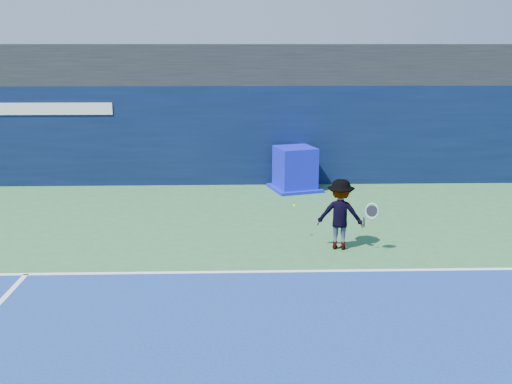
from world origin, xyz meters
TOP-DOWN VIEW (x-y plane):
  - ground at (0.00, 0.00)m, footprint 80.00×80.00m
  - baseline at (0.00, 3.00)m, footprint 24.00×0.10m
  - stadium_band at (0.00, 11.50)m, footprint 36.00×3.00m
  - back_wall_assembly at (-0.00, 10.50)m, footprint 36.00×1.03m
  - equipment_cart at (0.64, 9.39)m, footprint 1.65×1.65m
  - tennis_player at (1.09, 4.27)m, footprint 1.26×0.75m
  - tennis_ball at (0.19, 4.83)m, footprint 0.06×0.06m

SIDE VIEW (x-z plane):
  - ground at x=0.00m, z-range 0.00..0.00m
  - baseline at x=0.00m, z-range 0.01..0.01m
  - equipment_cart at x=0.64m, z-range -0.06..1.22m
  - tennis_player at x=1.09m, z-range 0.00..1.49m
  - tennis_ball at x=0.19m, z-range 0.75..0.81m
  - back_wall_assembly at x=0.00m, z-range 0.00..3.00m
  - stadium_band at x=0.00m, z-range 3.00..4.20m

